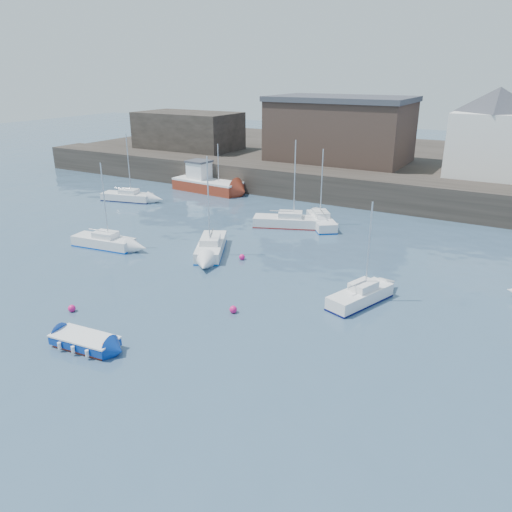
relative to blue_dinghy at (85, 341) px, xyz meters
The scene contains 17 objects.
water 3.01m from the blue_dinghy, ahead, with size 220.00×220.00×0.00m, color #2D4760.
quay_wall 35.57m from the blue_dinghy, 85.24° to the left, with size 90.00×5.00×3.00m, color #28231E.
land_strip 53.52m from the blue_dinghy, 86.84° to the left, with size 90.00×32.00×2.80m, color #28231E.
bldg_east_d 44.74m from the blue_dinghy, 71.59° to the left, with size 11.14×11.14×8.95m.
warehouse 43.98m from the blue_dinghy, 94.01° to the left, with size 16.40×10.40×7.60m.
bldg_west 49.52m from the blue_dinghy, 120.55° to the left, with size 14.00×8.00×5.00m.
blue_dinghy is the anchor object (origin of this frame).
fishing_boat 35.23m from the blue_dinghy, 114.89° to the left, with size 8.64×3.81×5.58m.
sailboat_a 15.75m from the blue_dinghy, 132.15° to the left, with size 5.38×2.31×6.78m.
sailboat_b 15.10m from the blue_dinghy, 99.40° to the left, with size 4.34×6.05×7.52m.
sailboat_c 15.92m from the blue_dinghy, 48.73° to the left, with size 3.01×4.98×6.25m.
sailboat_e 30.90m from the blue_dinghy, 129.36° to the left, with size 5.78×3.00×7.10m.
sailboat_f 25.74m from the blue_dinghy, 85.00° to the left, with size 4.47×5.25×6.85m.
sailboat_h 23.93m from the blue_dinghy, 90.80° to the left, with size 6.29×3.98×7.73m.
buoy_near 4.58m from the blue_dinghy, 146.97° to the left, with size 0.44×0.44×0.44m, color #E5176E.
buoy_mid 8.36m from the blue_dinghy, 57.55° to the left, with size 0.45×0.45×0.45m, color #E5176E.
buoy_far 14.74m from the blue_dinghy, 88.30° to the left, with size 0.44×0.44×0.44m, color #E5176E.
Camera 1 is at (15.61, -15.43, 13.33)m, focal length 35.00 mm.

